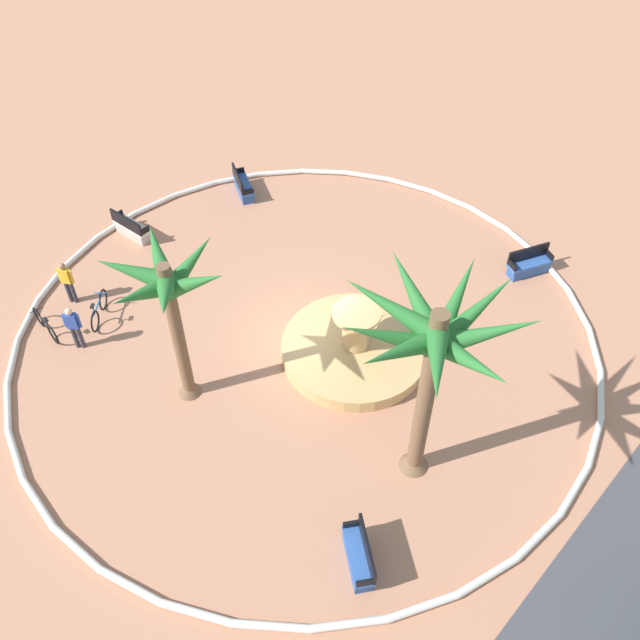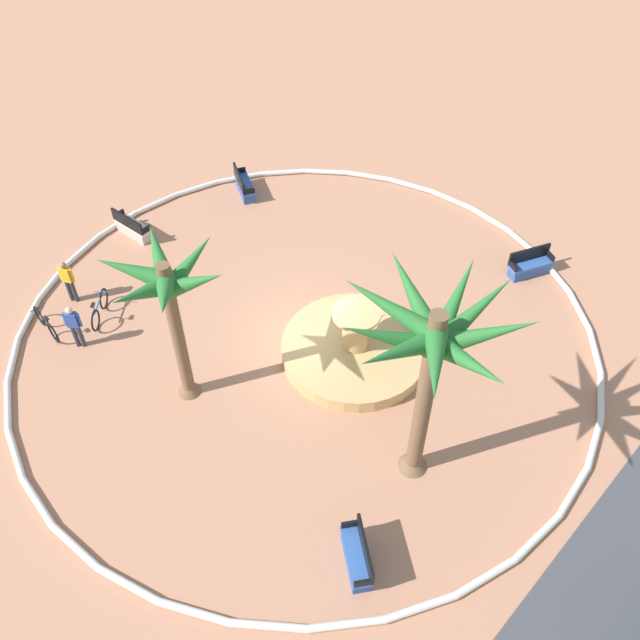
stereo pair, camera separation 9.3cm
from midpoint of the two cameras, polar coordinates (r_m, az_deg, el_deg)
The scene contains 13 objects.
ground_plane at distance 22.27m, azimuth -1.32°, elevation -1.37°, with size 80.00×80.00×0.00m, color tan.
plaza_curb at distance 22.20m, azimuth -1.32°, elevation -1.20°, with size 18.57×18.57×0.20m, color silver.
fountain at distance 21.58m, azimuth 2.76°, elevation -2.30°, with size 4.59×4.59×1.88m.
palm_tree_near_fountain at distance 15.59m, azimuth 9.12°, elevation -2.09°, with size 4.55×4.60×6.21m.
palm_tree_by_curb at distance 18.16m, azimuth -12.61°, elevation 2.13°, with size 3.47×3.33×5.31m.
bench_east at distance 26.69m, azimuth -15.35°, elevation 7.28°, with size 0.64×1.64×1.00m.
bench_west at distance 17.75m, azimuth 3.09°, elevation -18.93°, with size 1.35×1.59×1.00m.
bench_north at distance 25.27m, azimuth 16.74°, elevation 4.35°, with size 1.66×1.13×1.00m.
bench_southeast at distance 28.04m, azimuth -6.47°, elevation 10.87°, with size 1.20×1.65×1.00m.
bicycle_red_frame at distance 23.78m, azimuth -21.79°, elevation -0.40°, with size 0.44×1.72×0.94m.
bicycle_by_lamppost at distance 23.70m, azimuth -17.87°, elevation 0.79°, with size 1.34×1.18×0.94m.
person_cyclist_helmet at distance 24.23m, azimuth -20.24°, elevation 3.06°, with size 0.34×0.47×1.68m.
person_cyclist_photo at distance 22.61m, azimuth -19.76°, elevation -0.47°, with size 0.38×0.42×1.69m.
Camera 1 is at (10.58, 10.67, 16.43)m, focal length 38.81 mm.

